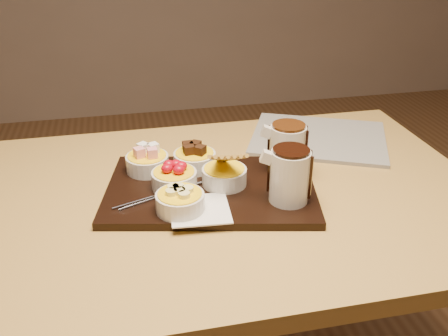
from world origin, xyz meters
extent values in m
cube|color=#B28C42|center=(0.00, 0.00, 0.73)|extent=(1.20, 0.80, 0.04)
cylinder|color=#B28C42|center=(-0.54, 0.34, 0.35)|extent=(0.06, 0.06, 0.71)
cylinder|color=#B28C42|center=(0.54, 0.34, 0.35)|extent=(0.06, 0.06, 0.71)
cube|color=black|center=(-0.02, 0.00, 0.76)|extent=(0.51, 0.39, 0.02)
cube|color=white|center=(-0.06, -0.09, 0.77)|extent=(0.13, 0.13, 0.00)
cylinder|color=beige|center=(-0.15, 0.10, 0.79)|extent=(0.10, 0.10, 0.04)
cylinder|color=beige|center=(-0.04, 0.10, 0.79)|extent=(0.10, 0.10, 0.04)
cylinder|color=beige|center=(-0.10, 0.01, 0.79)|extent=(0.10, 0.10, 0.04)
cylinder|color=beige|center=(0.01, 0.00, 0.79)|extent=(0.10, 0.10, 0.04)
cylinder|color=beige|center=(-0.10, -0.09, 0.79)|extent=(0.10, 0.10, 0.04)
cylinder|color=silver|center=(0.13, -0.09, 0.82)|extent=(0.10, 0.10, 0.11)
cylinder|color=silver|center=(0.16, 0.03, 0.82)|extent=(0.10, 0.10, 0.11)
cube|color=beige|center=(0.32, 0.22, 0.76)|extent=(0.44, 0.41, 0.01)
camera|label=1|loc=(-0.20, -0.95, 1.32)|focal=40.00mm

